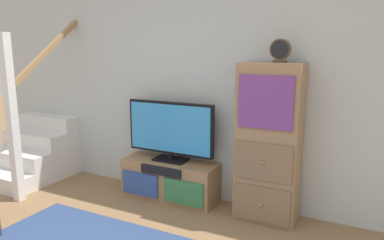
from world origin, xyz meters
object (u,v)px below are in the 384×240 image
media_console (170,180)px  desk_clock (280,51)px  television (170,130)px  side_cabinet (269,144)px

media_console → desk_clock: 1.82m
television → desk_clock: bearing=-1.4°
side_cabinet → desk_clock: bearing=-11.7°
media_console → television: bearing=90.0°
side_cabinet → television: bearing=179.3°
media_console → desk_clock: (1.16, -0.00, 1.41)m
media_console → television: (-0.00, 0.02, 0.56)m
media_console → desk_clock: desk_clock is taller
media_console → desk_clock: bearing=-0.2°
media_console → side_cabinet: (1.08, 0.01, 0.54)m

